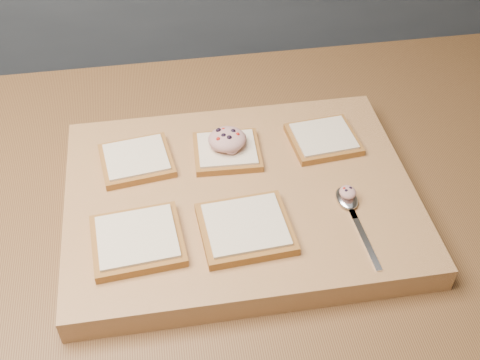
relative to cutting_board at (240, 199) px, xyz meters
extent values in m
cube|color=slate|center=(-0.09, 0.05, -0.50)|extent=(1.90, 0.75, 0.84)
cube|color=brown|center=(-0.09, 0.05, -0.05)|extent=(2.00, 0.80, 0.06)
cube|color=slate|center=(-0.09, 1.48, -0.47)|extent=(3.60, 0.60, 0.90)
cube|color=tan|center=(0.00, 0.00, 0.00)|extent=(0.55, 0.41, 0.04)
cube|color=#A06929|center=(-0.16, 0.09, 0.03)|extent=(0.13, 0.12, 0.01)
cube|color=beige|center=(-0.16, 0.09, 0.04)|extent=(0.11, 0.10, 0.00)
cube|color=#A06929|center=(-0.01, 0.08, 0.03)|extent=(0.11, 0.10, 0.01)
cube|color=beige|center=(-0.01, 0.08, 0.04)|extent=(0.10, 0.09, 0.00)
cube|color=#A06929|center=(0.16, 0.09, 0.03)|extent=(0.12, 0.11, 0.01)
cube|color=beige|center=(0.16, 0.09, 0.04)|extent=(0.10, 0.10, 0.00)
cube|color=#A06929|center=(-0.16, -0.09, 0.03)|extent=(0.14, 0.13, 0.01)
cube|color=beige|center=(-0.16, -0.09, 0.04)|extent=(0.12, 0.11, 0.00)
cube|color=#A06929|center=(-0.01, -0.09, 0.03)|extent=(0.14, 0.13, 0.01)
cube|color=beige|center=(-0.01, -0.09, 0.04)|extent=(0.12, 0.11, 0.00)
ellipsoid|color=tan|center=(-0.01, 0.09, 0.05)|extent=(0.06, 0.06, 0.03)
sphere|color=black|center=(0.00, 0.09, 0.06)|extent=(0.01, 0.01, 0.01)
sphere|color=black|center=(-0.02, 0.10, 0.06)|extent=(0.01, 0.01, 0.01)
sphere|color=black|center=(0.00, 0.08, 0.06)|extent=(0.01, 0.01, 0.01)
sphere|color=black|center=(-0.01, 0.08, 0.06)|extent=(0.01, 0.01, 0.01)
sphere|color=#A5140C|center=(0.01, 0.09, 0.06)|extent=(0.01, 0.01, 0.01)
sphere|color=#A5140C|center=(-0.01, 0.10, 0.06)|extent=(0.01, 0.01, 0.01)
sphere|color=#A5140C|center=(-0.02, 0.08, 0.06)|extent=(0.01, 0.01, 0.01)
ellipsoid|color=silver|center=(0.16, -0.05, 0.03)|extent=(0.04, 0.05, 0.01)
cube|color=silver|center=(0.16, -0.08, 0.02)|extent=(0.01, 0.03, 0.00)
cube|color=silver|center=(0.16, -0.13, 0.02)|extent=(0.01, 0.12, 0.00)
ellipsoid|color=tan|center=(0.16, -0.05, 0.04)|extent=(0.03, 0.03, 0.01)
sphere|color=black|center=(0.16, -0.05, 0.04)|extent=(0.01, 0.01, 0.01)
sphere|color=black|center=(0.16, -0.05, 0.04)|extent=(0.01, 0.01, 0.01)
sphere|color=#A5140C|center=(0.15, -0.05, 0.04)|extent=(0.01, 0.01, 0.01)
camera|label=1|loc=(-0.11, -0.66, 0.69)|focal=45.00mm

